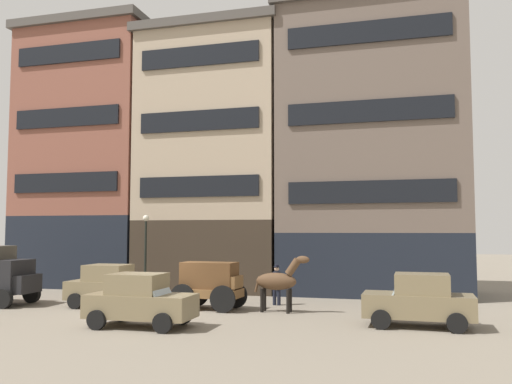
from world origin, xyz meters
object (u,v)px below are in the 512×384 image
at_px(streetlamp_curbside, 146,243).
at_px(sedan_dark, 140,300).
at_px(sedan_light, 110,286).
at_px(pedestrian_officer, 277,283).
at_px(cargo_wagon, 210,282).
at_px(sedan_parked_curb, 419,300).
at_px(draft_horse, 278,281).

bearing_deg(streetlamp_curbside, sedan_dark, -64.00).
height_order(sedan_light, pedestrian_officer, sedan_light).
distance_m(cargo_wagon, sedan_light, 4.48).
xyz_separation_m(cargo_wagon, sedan_light, (-4.44, -0.50, -0.23)).
xyz_separation_m(pedestrian_officer, streetlamp_curbside, (-7.37, 1.77, 1.69)).
xyz_separation_m(sedan_parked_curb, streetlamp_curbside, (-13.32, 5.72, 1.76)).
bearing_deg(sedan_dark, streetlamp_curbside, 116.00).
bearing_deg(sedan_parked_curb, draft_horse, 160.30).
bearing_deg(streetlamp_curbside, cargo_wagon, -37.31).
relative_size(cargo_wagon, sedan_dark, 0.80).
bearing_deg(sedan_dark, sedan_parked_curb, 15.26).
height_order(sedan_light, streetlamp_curbside, streetlamp_curbside).
height_order(sedan_parked_curb, streetlamp_curbside, streetlamp_curbside).
bearing_deg(sedan_light, pedestrian_officer, 20.03).
relative_size(cargo_wagon, sedan_light, 0.80).
xyz_separation_m(draft_horse, sedan_light, (-7.39, -0.49, -0.36)).
xyz_separation_m(sedan_dark, sedan_parked_curb, (9.29, 2.53, 0.00)).
distance_m(draft_horse, sedan_dark, 5.93).
relative_size(pedestrian_officer, streetlamp_curbside, 0.44).
relative_size(sedan_light, sedan_parked_curb, 1.00).
xyz_separation_m(sedan_dark, pedestrian_officer, (3.34, 6.48, 0.07)).
relative_size(draft_horse, sedan_light, 0.63).
distance_m(cargo_wagon, sedan_parked_curb, 8.59).
height_order(pedestrian_officer, streetlamp_curbside, streetlamp_curbside).
bearing_deg(draft_horse, pedestrian_officer, 105.05).
distance_m(cargo_wagon, draft_horse, 2.95).
height_order(sedan_light, sedan_parked_curb, same).
relative_size(sedan_dark, pedestrian_officer, 2.07).
bearing_deg(streetlamp_curbside, sedan_light, -83.18).
distance_m(draft_horse, sedan_light, 7.42).
height_order(draft_horse, sedan_light, draft_horse).
height_order(cargo_wagon, streetlamp_curbside, streetlamp_curbside).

